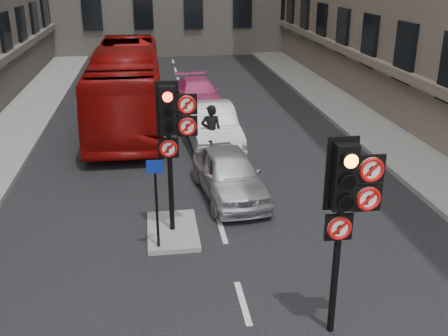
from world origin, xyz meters
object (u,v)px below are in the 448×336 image
object	(u,v)px
signal_near	(347,198)
info_sign	(156,192)
car_white	(212,126)
car_silver	(229,174)
signal_far	(172,126)
bus_red	(127,86)
motorcycle	(213,161)
motorcyclist	(211,132)
car_pink	(198,94)

from	to	relation	value
signal_near	info_sign	world-z (taller)	signal_near
car_white	info_sign	world-z (taller)	info_sign
car_silver	signal_far	bearing A→B (deg)	-134.42
info_sign	signal_near	bearing A→B (deg)	-45.78
signal_far	car_white	world-z (taller)	signal_far
signal_far	car_white	distance (m)	6.83
signal_far	bus_red	distance (m)	9.99
car_silver	car_white	world-z (taller)	car_white
car_silver	motorcycle	size ratio (longest dim) A/B	2.17
car_silver	bus_red	size ratio (longest dim) A/B	0.36
car_white	motorcyclist	bearing A→B (deg)	-100.40
car_white	car_pink	size ratio (longest dim) A/B	1.03
signal_near	car_silver	xyz separation A→B (m)	(-1.01, 6.01, -1.92)
bus_red	info_sign	world-z (taller)	bus_red
signal_near	car_white	world-z (taller)	signal_near
signal_near	car_pink	world-z (taller)	signal_near
signal_far	info_sign	distance (m)	1.54
car_silver	car_pink	size ratio (longest dim) A/B	0.89
signal_far	car_silver	world-z (taller)	signal_far
car_pink	bus_red	bearing A→B (deg)	-152.10
car_silver	info_sign	size ratio (longest dim) A/B	1.86
car_white	motorcycle	xyz separation A→B (m)	(-0.30, -2.95, -0.20)
car_pink	car_white	bearing A→B (deg)	-94.63
info_sign	car_white	bearing A→B (deg)	74.58
car_pink	motorcycle	world-z (taller)	car_pink
car_silver	car_pink	distance (m)	9.73
car_silver	signal_near	bearing A→B (deg)	-86.46
signal_far	info_sign	xyz separation A→B (m)	(-0.44, -0.81, -1.23)
bus_red	info_sign	size ratio (longest dim) A/B	5.23
car_silver	info_sign	xyz separation A→B (m)	(-2.03, -2.82, 0.81)
car_pink	bus_red	world-z (taller)	bus_red
signal_near	signal_far	bearing A→B (deg)	123.02
signal_near	signal_far	size ratio (longest dim) A/B	1.00
signal_far	car_pink	size ratio (longest dim) A/B	0.82
motorcyclist	motorcycle	bearing A→B (deg)	90.74
car_silver	car_pink	bearing A→B (deg)	83.82
motorcyclist	signal_far	bearing A→B (deg)	79.51
motorcycle	car_silver	bearing A→B (deg)	-85.38
car_white	bus_red	world-z (taller)	bus_red
signal_near	car_white	size ratio (longest dim) A/B	0.79
car_pink	info_sign	distance (m)	12.75
car_pink	info_sign	size ratio (longest dim) A/B	2.10
signal_near	car_silver	distance (m)	6.39
car_white	motorcyclist	size ratio (longest dim) A/B	2.45
info_sign	motorcyclist	bearing A→B (deg)	72.82
car_pink	motorcyclist	distance (m)	6.66
bus_red	info_sign	xyz separation A→B (m)	(0.95, -10.63, -0.05)
car_white	motorcyclist	distance (m)	1.27
car_pink	motorcycle	xyz separation A→B (m)	(-0.31, -8.35, -0.10)
car_white	motorcycle	size ratio (longest dim) A/B	2.51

